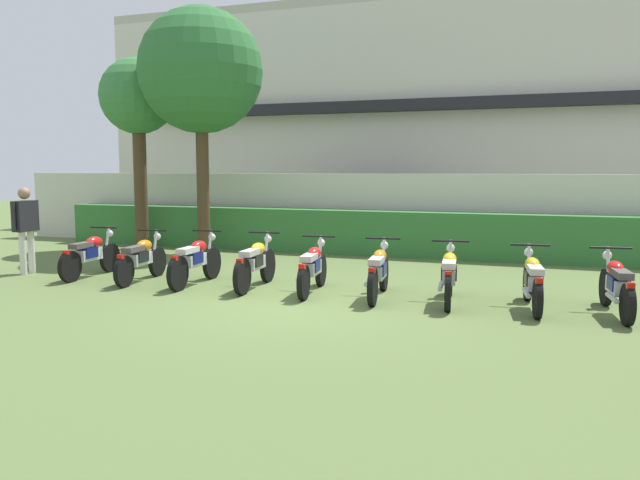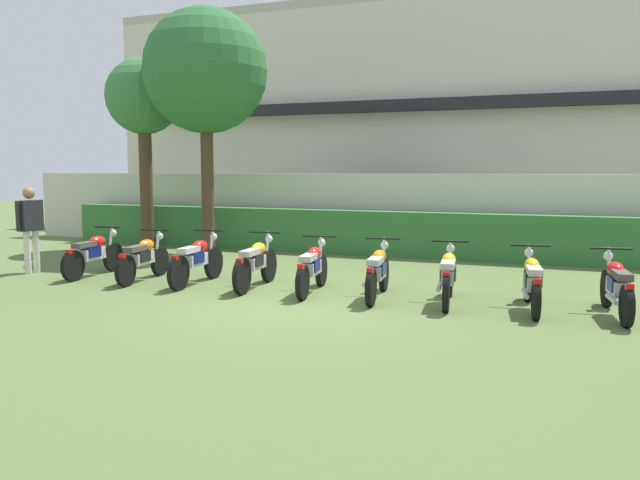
% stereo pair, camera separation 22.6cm
% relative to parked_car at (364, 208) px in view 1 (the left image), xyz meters
% --- Properties ---
extents(ground, '(60.00, 60.00, 0.00)m').
position_rel_parked_car_xyz_m(ground, '(1.44, -9.09, -0.94)').
color(ground, '#566B38').
extents(building, '(23.95, 6.50, 7.83)m').
position_rel_parked_car_xyz_m(building, '(1.44, 5.41, 2.98)').
color(building, beige).
rests_on(building, ground).
extents(compound_wall, '(22.76, 0.30, 1.99)m').
position_rel_parked_car_xyz_m(compound_wall, '(1.44, -2.41, 0.06)').
color(compound_wall, beige).
rests_on(compound_wall, ground).
extents(hedge_row, '(18.20, 0.70, 1.09)m').
position_rel_parked_car_xyz_m(hedge_row, '(1.44, -3.11, -0.39)').
color(hedge_row, '#337033').
rests_on(hedge_row, ground).
extents(parked_car, '(4.67, 2.45, 1.89)m').
position_rel_parked_car_xyz_m(parked_car, '(0.00, 0.00, 0.00)').
color(parked_car, black).
rests_on(parked_car, ground).
extents(tree_near_inspector, '(1.99, 1.99, 5.01)m').
position_rel_parked_car_xyz_m(tree_near_inspector, '(-5.06, -3.91, 2.97)').
color(tree_near_inspector, '#4C3823').
rests_on(tree_near_inspector, ground).
extents(tree_far_side, '(3.09, 3.09, 6.09)m').
position_rel_parked_car_xyz_m(tree_far_side, '(-3.06, -4.10, 3.57)').
color(tree_far_side, '#4C3823').
rests_on(tree_far_side, ground).
extents(motorcycle_in_row_0, '(0.60, 1.85, 0.96)m').
position_rel_parked_car_xyz_m(motorcycle_in_row_0, '(-3.28, -8.13, -0.49)').
color(motorcycle_in_row_0, black).
rests_on(motorcycle_in_row_0, ground).
extents(motorcycle_in_row_1, '(0.60, 1.82, 0.95)m').
position_rel_parked_car_xyz_m(motorcycle_in_row_1, '(-2.03, -8.23, -0.50)').
color(motorcycle_in_row_1, black).
rests_on(motorcycle_in_row_1, ground).
extents(motorcycle_in_row_2, '(0.60, 1.93, 0.97)m').
position_rel_parked_car_xyz_m(motorcycle_in_row_2, '(-0.90, -8.17, -0.48)').
color(motorcycle_in_row_2, black).
rests_on(motorcycle_in_row_2, ground).
extents(motorcycle_in_row_3, '(0.60, 1.90, 0.97)m').
position_rel_parked_car_xyz_m(motorcycle_in_row_3, '(0.29, -8.11, -0.48)').
color(motorcycle_in_row_3, black).
rests_on(motorcycle_in_row_3, ground).
extents(motorcycle_in_row_4, '(0.60, 1.85, 0.94)m').
position_rel_parked_car_xyz_m(motorcycle_in_row_4, '(1.39, -8.15, -0.50)').
color(motorcycle_in_row_4, black).
rests_on(motorcycle_in_row_4, ground).
extents(motorcycle_in_row_5, '(0.60, 1.89, 0.95)m').
position_rel_parked_car_xyz_m(motorcycle_in_row_5, '(2.56, -8.19, -0.49)').
color(motorcycle_in_row_5, black).
rests_on(motorcycle_in_row_5, ground).
extents(motorcycle_in_row_6, '(0.60, 1.82, 0.96)m').
position_rel_parked_car_xyz_m(motorcycle_in_row_6, '(3.72, -8.22, -0.49)').
color(motorcycle_in_row_6, black).
rests_on(motorcycle_in_row_6, ground).
extents(motorcycle_in_row_7, '(0.60, 1.86, 0.94)m').
position_rel_parked_car_xyz_m(motorcycle_in_row_7, '(4.97, -8.22, -0.50)').
color(motorcycle_in_row_7, black).
rests_on(motorcycle_in_row_7, ground).
extents(motorcycle_in_row_8, '(0.60, 1.88, 0.95)m').
position_rel_parked_car_xyz_m(motorcycle_in_row_8, '(6.13, -8.22, -0.50)').
color(motorcycle_in_row_8, black).
rests_on(motorcycle_in_row_8, ground).
extents(inspector_person, '(0.24, 0.70, 1.75)m').
position_rel_parked_car_xyz_m(inspector_person, '(-4.73, -8.26, 0.11)').
color(inspector_person, silver).
rests_on(inspector_person, ground).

